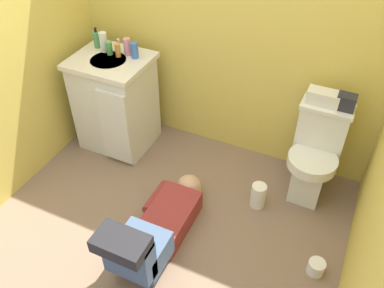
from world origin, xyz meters
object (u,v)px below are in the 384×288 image
person_plumber (155,229)px  toiletry_bag (346,102)px  bottle_green (109,48)px  soap_dispenser (97,39)px  faucet (119,45)px  paper_towel_roll (258,196)px  bottle_pink (127,47)px  bottle_amber (118,50)px  bottle_white (104,42)px  toilet_paper_roll (316,268)px  vanity_cabinet (116,102)px  toilet (315,154)px  bottle_blue (135,50)px  tissue_box (323,97)px

person_plumber → toiletry_bag: (0.92, 1.05, 0.63)m
bottle_green → soap_dispenser: bearing=159.0°
faucet → paper_towel_roll: bearing=-15.1°
bottle_green → bottle_pink: bottle_pink is taller
bottle_amber → paper_towel_roll: size_ratio=0.52×
person_plumber → bottle_white: (-0.94, 0.95, 0.72)m
person_plumber → paper_towel_roll: bearing=51.2°
person_plumber → bottle_pink: size_ratio=7.68×
faucet → toilet_paper_roll: size_ratio=0.91×
bottle_green → toilet_paper_roll: bottle_green is taller
toilet_paper_roll → vanity_cabinet: bearing=162.0°
toilet → soap_dispenser: bearing=179.3°
bottle_amber → toilet_paper_roll: size_ratio=0.97×
faucet → soap_dispenser: size_ratio=0.60×
soap_dispenser → toilet_paper_roll: bearing=-19.6°
faucet → soap_dispenser: soap_dispenser is taller
toiletry_bag → toilet_paper_roll: 1.11m
vanity_cabinet → bottle_green: size_ratio=7.90×
bottle_white → bottle_blue: (0.28, 0.01, -0.02)m
faucet → bottle_blue: bearing=-14.3°
bottle_green → toiletry_bag: bearing=4.1°
soap_dispenser → bottle_blue: size_ratio=1.33×
bottle_white → person_plumber: bearing=-45.4°
bottle_amber → bottle_blue: 0.14m
faucet → toiletry_bag: size_ratio=0.81×
bottle_white → bottle_blue: 0.28m
toiletry_bag → person_plumber: bearing=-131.2°
bottle_white → paper_towel_roll: bearing=-12.0°
faucet → tissue_box: faucet is taller
vanity_cabinet → person_plumber: vanity_cabinet is taller
toiletry_bag → bottle_amber: 1.71m
bottle_blue → bottle_white: bearing=-177.9°
soap_dispenser → toilet_paper_roll: 2.34m
vanity_cabinet → person_plumber: size_ratio=0.77×
bottle_white → bottle_green: 0.08m
vanity_cabinet → person_plumber: (0.83, -0.86, -0.24)m
bottle_pink → faucet: bearing=163.0°
bottle_white → vanity_cabinet: bearing=-41.3°
toilet → toilet_paper_roll: toilet is taller
bottle_pink → paper_towel_roll: (1.25, -0.33, -0.79)m
vanity_cabinet → faucet: size_ratio=8.20×
vanity_cabinet → bottle_green: (-0.04, 0.07, 0.45)m
soap_dispenser → person_plumber: bearing=-43.8°
toilet → toiletry_bag: toiletry_bag is taller
faucet → tissue_box: size_ratio=0.45×
toilet → tissue_box: tissue_box is taller
toiletry_bag → toilet_paper_roll: toiletry_bag is taller
soap_dispenser → paper_towel_roll: bearing=-12.6°
bottle_green → bottle_amber: bottle_amber is taller
vanity_cabinet → bottle_white: (-0.10, 0.09, 0.48)m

